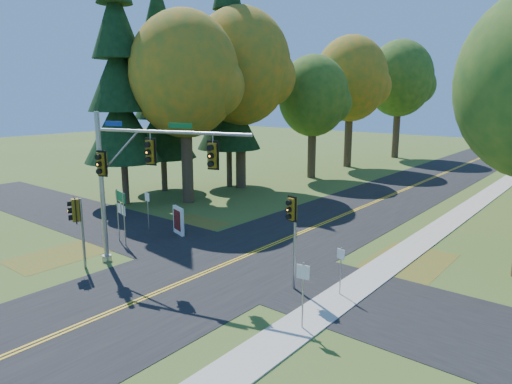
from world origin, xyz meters
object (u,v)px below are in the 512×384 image
Objects in this scene: traffic_mast at (134,170)px; east_signal_pole at (292,219)px; route_sign_cluster at (121,206)px; info_kiosk at (178,221)px.

traffic_mast is 1.91× the size of east_signal_pole.
info_kiosk is (1.16, 3.08, -1.30)m from route_sign_cluster.
traffic_mast is at bearing -9.09° from route_sign_cluster.
route_sign_cluster reaches higher than info_kiosk.
traffic_mast reaches higher than route_sign_cluster.
route_sign_cluster is (-10.84, -0.77, -0.97)m from east_signal_pole.
traffic_mast is 2.59× the size of route_sign_cluster.
traffic_mast is 6.65m from info_kiosk.
route_sign_cluster is 1.81× the size of info_kiosk.
east_signal_pole is 10.91m from route_sign_cluster.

